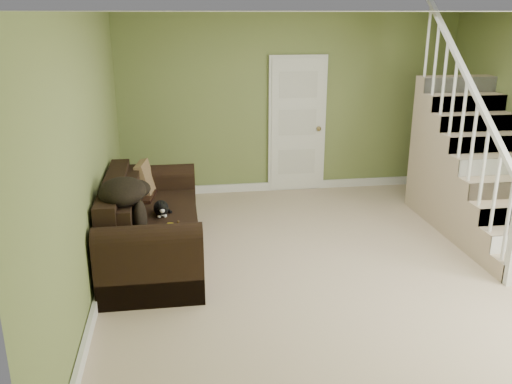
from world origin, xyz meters
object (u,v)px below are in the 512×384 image
object	(u,v)px
cat	(161,208)
banana	(174,226)
side_table	(137,215)
sofa	(149,228)

from	to	relation	value
cat	banana	size ratio (longest dim) A/B	2.06
side_table	banana	world-z (taller)	side_table
sofa	side_table	world-z (taller)	sofa
cat	sofa	bearing A→B (deg)	170.18
side_table	banana	size ratio (longest dim) A/B	3.62
cat	banana	world-z (taller)	cat
banana	sofa	bearing A→B (deg)	78.68
cat	side_table	bearing A→B (deg)	111.91
side_table	banana	xyz separation A→B (m)	(0.46, -1.04, 0.24)
side_table	sofa	bearing A→B (deg)	-74.13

